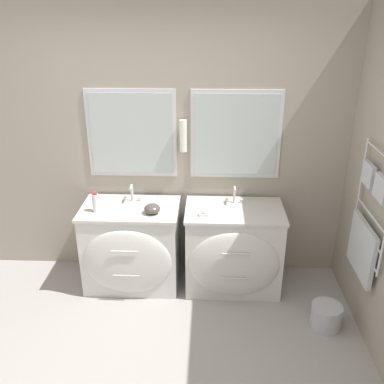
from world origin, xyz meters
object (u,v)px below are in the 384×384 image
object	(u,v)px
toiletry_bottle	(96,202)
vanity_left	(131,247)
vanity_right	(233,249)
amenity_bowl	(152,209)
waste_bin	(326,316)

from	to	relation	value
toiletry_bottle	vanity_left	bearing A→B (deg)	11.35
vanity_right	amenity_bowl	size ratio (longest dim) A/B	6.25
vanity_left	amenity_bowl	bearing A→B (deg)	-18.19
waste_bin	amenity_bowl	bearing A→B (deg)	162.86
waste_bin	vanity_right	bearing A→B (deg)	145.02
vanity_left	vanity_right	world-z (taller)	same
vanity_right	toiletry_bottle	size ratio (longest dim) A/B	4.74
vanity_left	toiletry_bottle	size ratio (longest dim) A/B	4.74
vanity_right	waste_bin	bearing A→B (deg)	-34.98
vanity_left	amenity_bowl	xyz separation A→B (m)	(0.22, -0.07, 0.44)
amenity_bowl	waste_bin	world-z (taller)	amenity_bowl
vanity_left	waste_bin	xyz separation A→B (m)	(1.73, -0.54, -0.30)
vanity_right	amenity_bowl	distance (m)	0.87
toiletry_bottle	amenity_bowl	world-z (taller)	toiletry_bottle
vanity_left	vanity_right	bearing A→B (deg)	0.00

